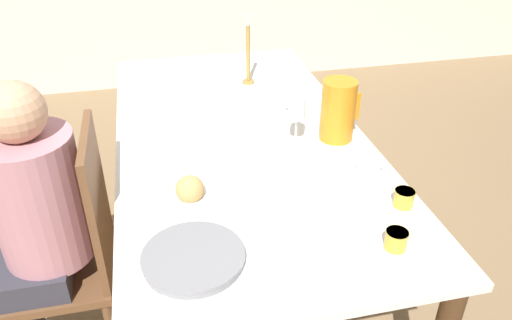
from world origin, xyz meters
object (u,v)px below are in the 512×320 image
Objects in this scene: teacup_across at (277,108)px; person_seated at (32,217)px; jam_jar_amber at (396,239)px; wine_glass_water at (297,111)px; candlestick_tall at (248,57)px; red_pitcher at (338,110)px; teacup_near_person at (369,168)px; chair_person_side at (73,252)px; bread_plate at (190,193)px; jam_jar_red at (404,197)px; serving_tray at (193,258)px.

person_seated is at bearing -153.13° from teacup_across.
person_seated is at bearing 157.42° from jam_jar_amber.
teacup_across is (-0.00, 0.28, -0.12)m from wine_glass_water.
wine_glass_water is 0.58× the size of candlestick_tall.
teacup_across is 0.40m from candlestick_tall.
red_pitcher is 0.31m from teacup_near_person.
teacup_across is at bearing 96.69° from jam_jar_amber.
candlestick_tall is (-0.05, 0.66, -0.01)m from wine_glass_water.
wine_glass_water is at bearing 124.28° from teacup_near_person.
candlestick_tall is at bearing -44.34° from chair_person_side.
bread_plate reaches higher than jam_jar_red.
chair_person_side is 0.83× the size of person_seated.
chair_person_side is at bearing -134.34° from candlestick_tall.
candlestick_tall reaches higher than teacup_across.
serving_tray is 0.72m from jam_jar_red.
teacup_across is at bearing 106.92° from jam_jar_red.
red_pitcher is at bearing 4.68° from wine_glass_water.
red_pitcher reaches higher than jam_jar_amber.
red_pitcher is 0.69m from candlestick_tall.
person_seated is 3.41× the size of candlestick_tall.
bread_plate is (0.52, -0.08, 0.07)m from person_seated.
jam_jar_amber is (0.56, -0.37, 0.00)m from bread_plate.
person_seated reaches higher than jam_jar_red.
person_seated is at bearing -167.94° from wine_glass_water.
jam_jar_amber is at bearing -83.14° from candlestick_tall.
bread_plate reaches higher than serving_tray.
wine_glass_water is (0.88, 0.19, 0.38)m from chair_person_side.
bread_plate is 3.04× the size of jam_jar_red.
bread_plate is at bearing -102.94° from chair_person_side.
wine_glass_water is 0.68× the size of serving_tray.
candlestick_tall is at bearing 94.42° from wine_glass_water.
person_seated is 0.63m from serving_tray.
wine_glass_water is 1.44× the size of teacup_near_person.
jam_jar_red reaches higher than serving_tray.
jam_jar_red is (0.23, -0.47, -0.12)m from wine_glass_water.
jam_jar_amber is (-0.08, -0.38, 0.00)m from teacup_near_person.
red_pitcher is 0.72× the size of candlestick_tall.
jam_jar_red is at bearing -79.02° from teacup_near_person.
wine_glass_water is (-0.18, -0.01, 0.02)m from red_pitcher.
serving_tray is (0.40, -0.40, 0.25)m from chair_person_side.
wine_glass_water is at bearing -78.02° from chair_person_side.
wine_glass_water is 0.77m from serving_tray.
wine_glass_water reaches higher than serving_tray.
teacup_across is 2.05× the size of jam_jar_amber.
person_seated is at bearing 142.73° from serving_tray.
teacup_across is (0.98, 0.49, 0.07)m from person_seated.
bread_plate is at bearing -154.48° from red_pitcher.
jam_jar_red is at bearing 57.15° from jam_jar_amber.
teacup_across is at bearing 61.40° from serving_tray.
jam_jar_amber is 1.34m from candlestick_tall.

